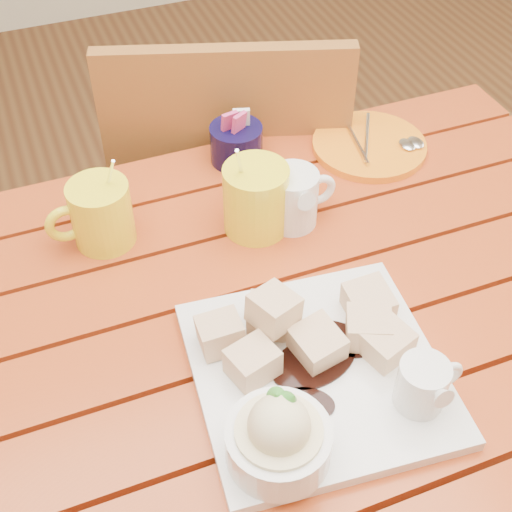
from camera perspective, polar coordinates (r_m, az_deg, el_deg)
name	(u,v)px	position (r m, az deg, el deg)	size (l,w,h in m)	color
table	(259,369)	(1.03, 0.28, -9.04)	(1.20, 0.79, 0.75)	#9C3214
dessert_plate	(311,380)	(0.85, 4.43, -9.90)	(0.32, 0.32, 0.12)	white
coffee_mug_left	(99,213)	(1.04, -12.42, 3.34)	(0.13, 0.09, 0.15)	yellow
coffee_mug_right	(258,198)	(1.03, 0.16, 4.69)	(0.14, 0.10, 0.16)	yellow
cream_pitcher	(294,197)	(1.05, 3.09, 4.72)	(0.11, 0.09, 0.09)	white
sugar_caddy	(236,143)	(1.18, -1.59, 9.05)	(0.09, 0.09, 0.09)	black
orange_saucer	(370,145)	(1.23, 9.13, 8.74)	(0.19, 0.19, 0.02)	orange
chair_far	(229,197)	(1.50, -2.18, 4.72)	(0.54, 0.54, 0.91)	brown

